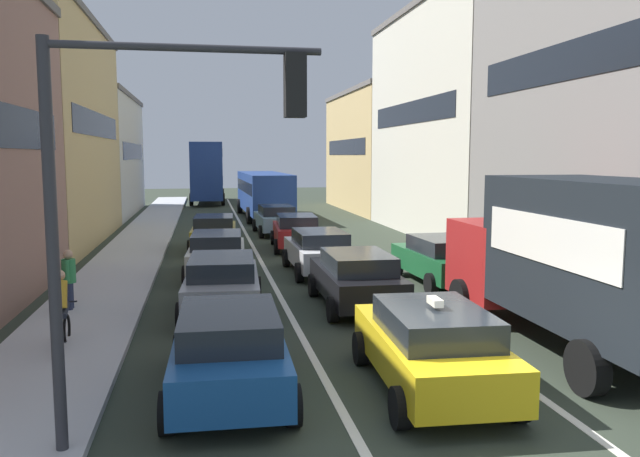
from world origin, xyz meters
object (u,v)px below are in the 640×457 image
at_px(removalist_box_truck, 577,256).
at_px(sedan_left_lane_third, 217,253).
at_px(sedan_right_lane_behind_truck, 441,259).
at_px(bus_mid_queue_primary, 264,191).
at_px(cyclist_on_sidewalk, 61,313).
at_px(sedan_centre_lane_second, 356,278).
at_px(sedan_centre_lane_fifth, 276,219).
at_px(taxi_centre_lane_front, 431,346).
at_px(wagon_left_lane_second, 222,283).
at_px(coupe_centre_lane_fourth, 296,231).
at_px(hatchback_centre_lane_third, 319,250).
at_px(bus_far_queue_secondary, 207,169).
at_px(sedan_left_lane_fourth, 214,232).
at_px(traffic_light_pole, 151,172).
at_px(pedestrian_near_kerb, 69,278).
at_px(sedan_left_lane_front, 229,349).

relative_size(removalist_box_truck, sedan_left_lane_third, 1.76).
xyz_separation_m(sedan_right_lane_behind_truck, bus_mid_queue_primary, (-3.52, 21.88, 0.96)).
xyz_separation_m(removalist_box_truck, cyclist_on_sidewalk, (-10.39, 1.67, -1.12)).
relative_size(sedan_centre_lane_second, sedan_centre_lane_fifth, 0.99).
bearing_deg(taxi_centre_lane_front, wagon_left_lane_second, 31.52).
distance_m(coupe_centre_lane_fourth, sedan_right_lane_behind_truck, 8.85).
xyz_separation_m(hatchback_centre_lane_third, bus_far_queue_secondary, (-3.53, 33.58, 2.03)).
bearing_deg(sedan_centre_lane_fifth, bus_mid_queue_primary, -2.83).
relative_size(wagon_left_lane_second, sedan_left_lane_third, 1.00).
height_order(sedan_centre_lane_fifth, sedan_right_lane_behind_truck, same).
height_order(coupe_centre_lane_fourth, sedan_left_lane_fourth, same).
distance_m(traffic_light_pole, bus_mid_queue_primary, 32.30).
distance_m(traffic_light_pole, sedan_centre_lane_fifth, 24.05).
xyz_separation_m(sedan_left_lane_third, bus_far_queue_secondary, (-0.09, 33.52, 2.03)).
relative_size(traffic_light_pole, sedan_right_lane_behind_truck, 1.26).
height_order(coupe_centre_lane_fourth, sedan_right_lane_behind_truck, same).
bearing_deg(pedestrian_near_kerb, bus_mid_queue_primary, 71.89).
height_order(sedan_left_lane_front, sedan_centre_lane_second, same).
relative_size(sedan_centre_lane_second, bus_far_queue_secondary, 0.41).
distance_m(sedan_left_lane_fourth, pedestrian_near_kerb, 11.09).
bearing_deg(sedan_centre_lane_fifth, sedan_centre_lane_second, 179.67).
height_order(traffic_light_pole, bus_far_queue_secondary, traffic_light_pole).
relative_size(sedan_centre_lane_second, cyclist_on_sidewalk, 2.49).
relative_size(sedan_left_lane_front, bus_mid_queue_primary, 0.41).
xyz_separation_m(coupe_centre_lane_fourth, sedan_right_lane_behind_truck, (3.42, -8.16, 0.00)).
relative_size(bus_mid_queue_primary, cyclist_on_sidewalk, 6.10).
height_order(bus_far_queue_secondary, cyclist_on_sidewalk, bus_far_queue_secondary).
distance_m(traffic_light_pole, wagon_left_lane_second, 8.17).
height_order(taxi_centre_lane_front, cyclist_on_sidewalk, cyclist_on_sidewalk).
bearing_deg(traffic_light_pole, sedan_centre_lane_fifth, 79.73).
relative_size(sedan_left_lane_third, pedestrian_near_kerb, 2.64).
relative_size(taxi_centre_lane_front, sedan_left_lane_third, 1.00).
bearing_deg(cyclist_on_sidewalk, wagon_left_lane_second, -52.42).
bearing_deg(coupe_centre_lane_fourth, removalist_box_truck, -163.29).
xyz_separation_m(removalist_box_truck, coupe_centre_lane_fourth, (-3.61, 15.12, -1.18)).
distance_m(sedan_centre_lane_fifth, cyclist_on_sidewalk, 19.81).
distance_m(bus_far_queue_secondary, pedestrian_near_kerb, 38.16).
distance_m(sedan_left_lane_third, bus_far_queue_secondary, 33.58).
xyz_separation_m(wagon_left_lane_second, hatchback_centre_lane_third, (3.41, 4.95, 0.00)).
height_order(sedan_left_lane_front, pedestrian_near_kerb, pedestrian_near_kerb).
height_order(sedan_left_lane_third, bus_far_queue_secondary, bus_far_queue_secondary).
distance_m(sedan_left_lane_fourth, bus_mid_queue_primary, 13.85).
relative_size(hatchback_centre_lane_third, sedan_centre_lane_fifth, 0.99).
bearing_deg(hatchback_centre_lane_third, sedan_centre_lane_fifth, 0.44).
distance_m(removalist_box_truck, taxi_centre_lane_front, 4.22).
relative_size(hatchback_centre_lane_third, bus_far_queue_secondary, 0.41).
height_order(taxi_centre_lane_front, hatchback_centre_lane_third, taxi_centre_lane_front).
xyz_separation_m(sedan_left_lane_third, sedan_centre_lane_fifth, (3.20, 10.95, 0.00)).
height_order(sedan_centre_lane_second, wagon_left_lane_second, same).
relative_size(wagon_left_lane_second, bus_far_queue_secondary, 0.42).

